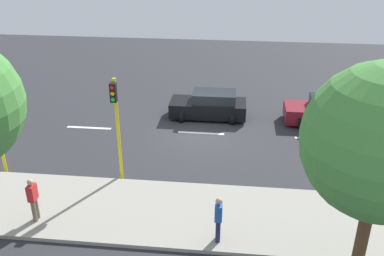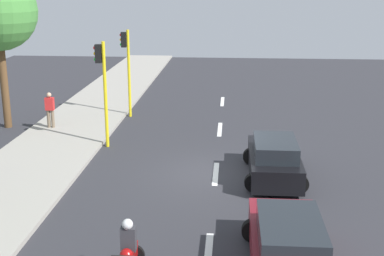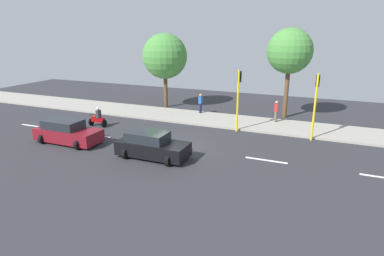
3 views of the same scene
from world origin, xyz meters
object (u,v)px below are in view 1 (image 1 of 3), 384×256
Objects in this scene: car_maroon at (328,111)px; motorcycle at (355,146)px; traffic_light_midblock at (116,117)px; pedestrian_near_signal at (218,218)px; street_tree_south at (383,143)px; pedestrian_by_tree at (33,198)px; car_black at (210,106)px.

car_maroon is 3.87m from motorcycle.
traffic_light_midblock reaches higher than car_maroon.
pedestrian_near_signal is at bearing 50.22° from traffic_light_midblock.
pedestrian_near_signal is at bearing -108.97° from street_tree_south.
pedestrian_by_tree is at bearing -50.13° from car_maroon.
street_tree_south is at bearing 23.47° from car_black.
pedestrian_near_signal is at bearing 5.69° from car_black.
car_black is 10.57m from pedestrian_near_signal.
car_black is 13.64m from street_tree_south.
traffic_light_midblock is at bearing -129.78° from pedestrian_near_signal.
car_maroon is 2.63× the size of pedestrian_near_signal.
pedestrian_by_tree reaches higher than car_black.
car_maroon is 11.69m from pedestrian_near_signal.
street_tree_south is at bearing -5.97° from car_maroon.
traffic_light_midblock reaches higher than pedestrian_near_signal.
car_black is 7.97m from traffic_light_midblock.
pedestrian_near_signal is 6.59m from pedestrian_by_tree.
car_maroon is at bearing 125.23° from traffic_light_midblock.
street_tree_south reaches higher than car_black.
pedestrian_near_signal is 0.38× the size of traffic_light_midblock.
pedestrian_near_signal is (10.38, -5.37, 0.35)m from car_maroon.
traffic_light_midblock is at bearing 144.03° from pedestrian_by_tree.
traffic_light_midblock is 9.97m from street_tree_south.
car_black is 8.02m from motorcycle.
car_maroon is at bearing 152.67° from pedestrian_near_signal.
car_maroon is at bearing 88.88° from car_black.
pedestrian_by_tree is at bearing -93.55° from pedestrian_near_signal.
traffic_light_midblock is 0.65× the size of street_tree_south.
car_black is at bearing 151.30° from pedestrian_by_tree.
car_black is 0.61× the size of street_tree_south.
pedestrian_near_signal is 5.77m from street_tree_south.
street_tree_south is at bearing 71.03° from pedestrian_near_signal.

